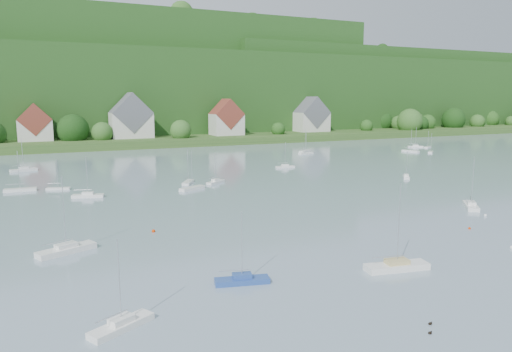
# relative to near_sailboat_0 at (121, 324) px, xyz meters

# --- Properties ---
(far_shore_strip) EXTENTS (600.00, 60.00, 3.00)m
(far_shore_strip) POSITION_rel_near_sailboat_0_xyz_m (24.00, 168.78, 1.08)
(far_shore_strip) COLOR #315620
(far_shore_strip) RESTS_ON ground
(forested_ridge) EXTENTS (620.00, 181.22, 69.89)m
(forested_ridge) POSITION_rel_near_sailboat_0_xyz_m (24.39, 237.35, 22.46)
(forested_ridge) COLOR #1C4516
(forested_ridge) RESTS_ON ground
(village_building_1) EXTENTS (12.00, 9.36, 14.00)m
(village_building_1) POSITION_rel_near_sailboat_0_xyz_m (-6.00, 157.78, 8.33)
(village_building_1) COLOR silver
(village_building_1) RESTS_ON far_shore_strip
(village_building_2) EXTENTS (16.00, 11.44, 18.00)m
(village_building_2) POSITION_rel_near_sailboat_0_xyz_m (29.00, 156.78, 9.85)
(village_building_2) COLOR silver
(village_building_2) RESTS_ON far_shore_strip
(village_building_3) EXTENTS (13.00, 10.40, 15.50)m
(village_building_3) POSITION_rel_near_sailboat_0_xyz_m (69.00, 154.78, 9.01)
(village_building_3) COLOR silver
(village_building_3) RESTS_ON far_shore_strip
(village_building_4) EXTENTS (15.00, 10.40, 16.50)m
(village_building_4) POSITION_rel_near_sailboat_0_xyz_m (114.00, 158.78, 9.17)
(village_building_4) COLOR silver
(village_building_4) RESTS_ON far_shore_strip
(near_sailboat_0) EXTENTS (5.72, 4.07, 7.62)m
(near_sailboat_0) POSITION_rel_near_sailboat_0_xyz_m (0.00, 0.00, 0.00)
(near_sailboat_0) COLOR white
(near_sailboat_0) RESTS_ON ground
(near_sailboat_1) EXTENTS (5.79, 2.81, 7.53)m
(near_sailboat_1) POSITION_rel_near_sailboat_0_xyz_m (12.76, 4.87, -0.00)
(near_sailboat_1) COLOR #284B9B
(near_sailboat_1) RESTS_ON ground
(near_sailboat_2) EXTENTS (7.41, 3.23, 9.68)m
(near_sailboat_2) POSITION_rel_near_sailboat_0_xyz_m (29.73, 1.34, 0.06)
(near_sailboat_2) COLOR white
(near_sailboat_2) RESTS_ON ground
(near_sailboat_3) EXTENTS (5.64, 6.22, 8.88)m
(near_sailboat_3) POSITION_rel_near_sailboat_0_xyz_m (61.82, 19.66, 0.04)
(near_sailboat_3) COLOR white
(near_sailboat_3) RESTS_ON ground
(near_sailboat_6) EXTENTS (7.26, 4.61, 9.52)m
(near_sailboat_6) POSITION_rel_near_sailboat_0_xyz_m (-2.95, 22.74, 0.06)
(near_sailboat_6) COLOR white
(near_sailboat_6) RESTS_ON ground
(mooring_buoy_1) EXTENTS (0.49, 0.49, 0.49)m
(mooring_buoy_1) POSITION_rel_near_sailboat_0_xyz_m (48.01, 1.22, -0.42)
(mooring_buoy_1) COLOR white
(mooring_buoy_1) RESTS_ON ground
(mooring_buoy_2) EXTENTS (0.38, 0.38, 0.38)m
(mooring_buoy_2) POSITION_rel_near_sailboat_0_xyz_m (50.56, 9.98, -0.42)
(mooring_buoy_2) COLOR #E33703
(mooring_buoy_2) RESTS_ON ground
(mooring_buoy_3) EXTENTS (0.50, 0.50, 0.50)m
(mooring_buoy_3) POSITION_rel_near_sailboat_0_xyz_m (8.74, 27.45, -0.42)
(mooring_buoy_3) COLOR #E33703
(mooring_buoy_3) RESTS_ON ground
(mooring_buoy_4) EXTENTS (0.49, 0.49, 0.49)m
(mooring_buoy_4) POSITION_rel_near_sailboat_0_xyz_m (59.02, 14.37, -0.42)
(mooring_buoy_4) COLOR white
(mooring_buoy_4) RESTS_ON ground
(duck_pair) EXTENTS (1.59, 1.44, 0.27)m
(duck_pair) POSITION_rel_near_sailboat_0_xyz_m (22.94, -10.52, -0.33)
(duck_pair) COLOR black
(duck_pair) RESTS_ON ground
(far_sailboat_cluster) EXTENTS (192.43, 66.74, 8.71)m
(far_sailboat_cluster) POSITION_rel_near_sailboat_0_xyz_m (33.47, 83.84, -0.05)
(far_sailboat_cluster) COLOR white
(far_sailboat_cluster) RESTS_ON ground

